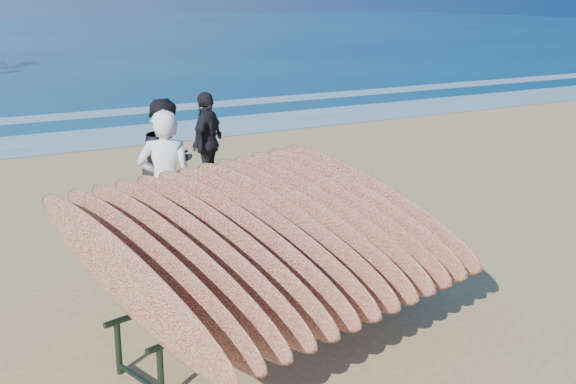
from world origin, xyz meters
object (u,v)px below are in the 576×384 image
Objects in this scene: person_dark_b at (207,142)px; person_white at (166,184)px; surfboard_rack at (267,237)px; person_dark_a at (168,167)px.

person_white is at bearing 15.86° from person_dark_b.
person_dark_a is (0.28, 3.47, -0.06)m from surfboard_rack.
person_white is 1.12× the size of person_dark_b.
person_dark_b is at bearing 58.20° from surfboard_rack.
person_white is 1.00× the size of person_dark_a.
person_dark_a reaches higher than surfboard_rack.
person_dark_b is (1.36, 1.80, -0.10)m from person_dark_a.
person_white is 3.20m from person_dark_b.
person_dark_a is at bearing 11.33° from person_dark_b.
person_dark_b is at bearing 24.60° from person_dark_a.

